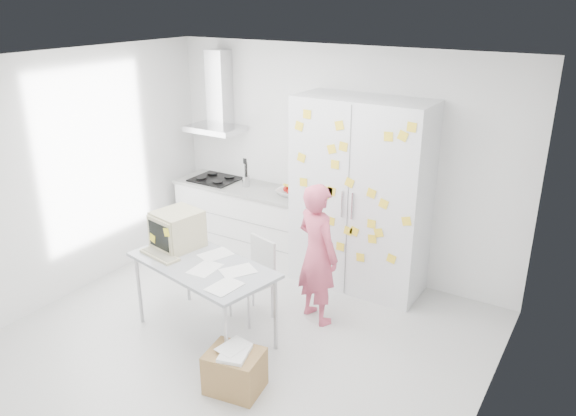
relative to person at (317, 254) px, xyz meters
The scene contains 10 objects.
floor 1.15m from the person, 118.90° to the right, with size 4.50×4.00×0.02m, color silver.
walls 0.73m from the person, behind, with size 4.52×4.01×2.70m.
ceiling 2.13m from the person, 118.90° to the right, with size 4.50×4.00×0.02m, color white.
counter_run 1.89m from the person, 149.49° to the left, with size 1.84×0.63×1.28m.
range_hood 2.63m from the person, 152.25° to the left, with size 0.70×0.48×1.01m.
tall_cabinet 0.99m from the person, 87.77° to the left, with size 1.50×0.68×2.20m.
person is the anchor object (origin of this frame).
desk 1.33m from the person, 145.03° to the right, with size 1.60×1.02×1.18m.
chair 0.69m from the person, 154.14° to the right, with size 0.48×0.48×0.86m.
cardboard_box 1.49m from the person, 91.75° to the right, with size 0.52×0.44×0.41m.
Camera 1 is at (2.86, -3.80, 3.24)m, focal length 35.00 mm.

